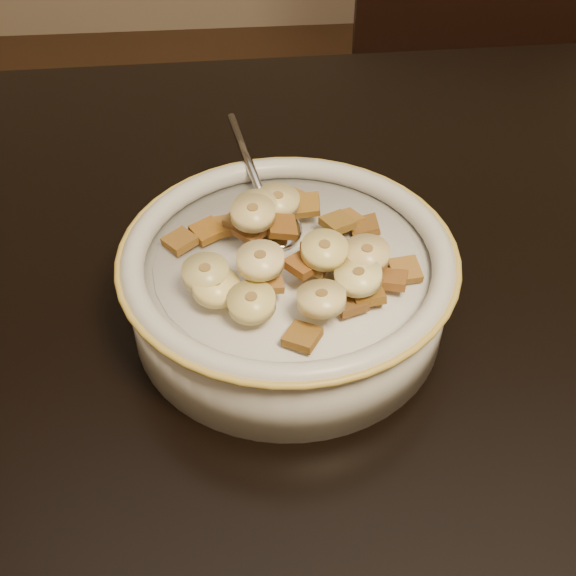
{
  "coord_description": "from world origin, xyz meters",
  "views": [
    {
      "loc": [
        -0.31,
        -0.37,
        1.14
      ],
      "look_at": [
        -0.27,
        0.01,
        0.78
      ],
      "focal_mm": 45.0,
      "sensor_mm": 36.0,
      "label": 1
    }
  ],
  "objects": [
    {
      "name": "cereal_square_9",
      "position": [
        -0.21,
        -0.02,
        0.81
      ],
      "size": [
        0.03,
        0.03,
        0.01
      ],
      "primitive_type": "cube",
      "rotation": [
        0.19,
        0.08,
        2.81
      ],
      "color": "#91541F",
      "rests_on": "milk"
    },
    {
      "name": "cereal_square_20",
      "position": [
        -0.24,
        -0.04,
        0.81
      ],
      "size": [
        0.03,
        0.03,
        0.01
      ],
      "primitive_type": "cube",
      "rotation": [
        0.07,
        0.15,
        1.94
      ],
      "color": "brown",
      "rests_on": "milk"
    },
    {
      "name": "cereal_square_6",
      "position": [
        -0.35,
        0.04,
        0.81
      ],
      "size": [
        0.03,
        0.03,
        0.01
      ],
      "primitive_type": "cube",
      "rotation": [
        -0.06,
        0.06,
        2.24
      ],
      "color": "brown",
      "rests_on": "milk"
    },
    {
      "name": "cereal_square_4",
      "position": [
        -0.22,
        -0.03,
        0.81
      ],
      "size": [
        0.02,
        0.02,
        0.01
      ],
      "primitive_type": "cube",
      "rotation": [
        0.24,
        0.11,
        1.39
      ],
      "color": "brown",
      "rests_on": "milk"
    },
    {
      "name": "banana_slice_4",
      "position": [
        -0.25,
        -0.01,
        0.83
      ],
      "size": [
        0.04,
        0.04,
        0.01
      ],
      "primitive_type": "cylinder",
      "rotation": [
        -0.09,
        -0.07,
        2.81
      ],
      "color": "#E1D677",
      "rests_on": "milk"
    },
    {
      "name": "banana_slice_9",
      "position": [
        -0.29,
        0.05,
        0.83
      ],
      "size": [
        0.04,
        0.04,
        0.01
      ],
      "primitive_type": "cylinder",
      "rotation": [
        -0.13,
        0.03,
        2.72
      ],
      "color": "#F1DC87",
      "rests_on": "milk"
    },
    {
      "name": "cereal_square_0",
      "position": [
        -0.25,
        0.01,
        0.83
      ],
      "size": [
        0.03,
        0.03,
        0.01
      ],
      "primitive_type": "cube",
      "rotation": [
        0.12,
        0.02,
        2.32
      ],
      "color": "brown",
      "rests_on": "milk"
    },
    {
      "name": "banana_slice_8",
      "position": [
        -0.26,
        -0.05,
        0.83
      ],
      "size": [
        0.04,
        0.04,
        0.02
      ],
      "primitive_type": "cylinder",
      "rotation": [
        -0.08,
        0.13,
        1.25
      ],
      "color": "#FFDC81",
      "rests_on": "milk"
    },
    {
      "name": "cereal_square_2",
      "position": [
        -0.22,
        0.04,
        0.81
      ],
      "size": [
        0.02,
        0.02,
        0.01
      ],
      "primitive_type": "cube",
      "rotation": [
        -0.25,
        0.04,
        1.56
      ],
      "color": "brown",
      "rests_on": "milk"
    },
    {
      "name": "cereal_square_14",
      "position": [
        -0.24,
        -0.0,
        0.82
      ],
      "size": [
        0.02,
        0.02,
        0.01
      ],
      "primitive_type": "cube",
      "rotation": [
        0.24,
        0.06,
        1.56
      ],
      "color": "brown",
      "rests_on": "milk"
    },
    {
      "name": "cereal_square_3",
      "position": [
        -0.28,
        0.07,
        0.82
      ],
      "size": [
        0.03,
        0.03,
        0.01
      ],
      "primitive_type": "cube",
      "rotation": [
        -0.12,
        -0.08,
        1.16
      ],
      "color": "brown",
      "rests_on": "milk"
    },
    {
      "name": "spoon",
      "position": [
        -0.28,
        0.05,
        0.81
      ],
      "size": [
        0.05,
        0.06,
        0.01
      ],
      "primitive_type": "ellipsoid",
      "rotation": [
        0.0,
        0.0,
        3.35
      ],
      "color": "#A1A1A1",
      "rests_on": "cereal_bowl"
    },
    {
      "name": "cereal_square_7",
      "position": [
        -0.33,
        -0.02,
        0.82
      ],
      "size": [
        0.02,
        0.02,
        0.01
      ],
      "primitive_type": "cube",
      "rotation": [
        0.01,
        -0.03,
        2.89
      ],
      "color": "brown",
      "rests_on": "milk"
    },
    {
      "name": "cereal_square_25",
      "position": [
        -0.33,
        0.04,
        0.81
      ],
      "size": [
        0.03,
        0.03,
        0.01
      ],
      "primitive_type": "cube",
      "rotation": [
        0.04,
        -0.06,
        0.52
      ],
      "color": "#9A6019",
      "rests_on": "milk"
    },
    {
      "name": "cereal_square_21",
      "position": [
        -0.23,
        -0.03,
        0.81
      ],
      "size": [
        0.02,
        0.02,
        0.01
      ],
      "primitive_type": "cube",
      "rotation": [
        -0.08,
        0.17,
        1.62
      ],
      "color": "#925C1A",
      "rests_on": "milk"
    },
    {
      "name": "cereal_square_16",
      "position": [
        -0.32,
        0.05,
        0.81
      ],
      "size": [
        0.02,
        0.02,
        0.01
      ],
      "primitive_type": "cube",
      "rotation": [
        -0.08,
        0.04,
        1.7
      ],
      "color": "olive",
      "rests_on": "milk"
    },
    {
      "name": "cereal_bowl",
      "position": [
        -0.27,
        0.01,
        0.78
      ],
      "size": [
        0.23,
        0.23,
        0.05
      ],
      "primitive_type": "cylinder",
      "color": "#BBBAB8",
      "rests_on": "table"
    },
    {
      "name": "banana_slice_10",
      "position": [
        -0.22,
        -0.01,
        0.83
      ],
      "size": [
        0.03,
        0.04,
        0.01
      ],
      "primitive_type": "cylinder",
      "rotation": [
        -0.01,
        -0.04,
        1.44
      ],
      "color": "#D6BA79",
      "rests_on": "milk"
    },
    {
      "name": "cereal_square_11",
      "position": [
        -0.29,
        -0.02,
        0.82
      ],
      "size": [
        0.02,
        0.02,
        0.01
      ],
      "primitive_type": "cube",
      "rotation": [
        0.09,
        -0.05,
        1.67
      ],
      "color": "olive",
      "rests_on": "milk"
    },
    {
      "name": "cereal_square_1",
      "position": [
        -0.28,
        0.03,
        0.83
      ],
      "size": [
        0.02,
        0.02,
        0.01
      ],
      "primitive_type": "cube",
      "rotation": [
        0.23,
        -0.13,
        1.62
      ],
      "color": "brown",
      "rests_on": "milk"
    },
    {
      "name": "cereal_square_12",
      "position": [
        -0.27,
        -0.01,
        0.83
      ],
      "size": [
        0.03,
        0.03,
        0.01
      ],
      "primitive_type": "cube",
      "rotation": [
        -0.01,
        0.08,
        0.68
      ],
      "color": "brown",
      "rests_on": "milk"
    },
    {
      "name": "banana_slice_1",
      "position": [
        -0.33,
        -0.01,
        0.83
      ],
      "size": [
        0.04,
        0.04,
        0.01
      ],
      "primitive_type": "cylinder",
      "rotation": [
        -0.05,
        -0.06,
        2.18
      ],
      "color": "#D1C36A",
      "rests_on": "milk"
    },
    {
      "name": "banana_slice_7",
      "position": [
        -0.23,
        -0.03,
        0.83
      ],
      "size": [
        0.04,
        0.04,
        0.01
      ],
      "primitive_type": "cylinder",
      "rotation": [
        -0.1,
        -0.02,
        0.9
      ],
      "color": "#FAE89D",
      "rests_on": "milk"
    },
    {
      "name": "cereal_square_8",
      "position": [
        -0.24,
        0.04,
        0.82
      ],
      "size": [
        0.03,
        0.03,
        0.01
      ],
      "primitive_type": "cube",
      "rotation": [
        0.05,
        0.07,
        2.07
      ],
      "color": "brown",
      "rests_on": "milk"
    },
    {
      "name": "banana_slice_0",
      "position": [
        -0.28,
        0.05,
        0.83
      ],
      "size": [
        0.04,
        0.04,
        0.01
      ],
      "primitive_type": "cylinder",
      "rotation": [
        -0.01,
        -0.12,
        2.41
      ],
      "color": "#D6BD7F",
      "rests_on": "milk"
    },
    {
      "name": "cereal_square_23",
      "position": [
        -0.27,
        0.08,
        0.81
      ],
      "size": [
        0.03,
        0.03,
        0.01
      ],
      "primitive_type": "cube",
      "rotation": [
        -0.18,
        -0.01,
        0.57
      ],
      "color": "olive",
      "rests_on": "milk"
    },
    {
      "name": "chair",
      "position": [
        0.15,
        0.72,
        0.5
      ],
      "size": [
        0.48,
        0.48,
        1.0
      ],
      "primitive_type": "cube",
      "rotation": [
        0.0,
        0.0,
        -0.09
      ],
      "color": "black",
      "rests_on": "floor"
    },
    {
      "name": "cereal_square_22",
      "position": [
        -0.22,
        -0.01,
        0.81
      ],
      "size": [
        0.02,
        0.02,
        0.01
      ],
      "primitive_type": "cube",
      "rotation": [
        0.24,
        0.01,
        2.97
      ],
      "color": "brown",
      "rests_on": "milk"
    },
    {
      "name": "cereal_square_17",
      "position": [
        -0.26,
        0.06,
        0.82
      ],
      "size": [
        0.02,
        0.02,
        0.01
      ],
      "primitive_type": "cube",
      "rotation": [
        -0.16,
        -0.17,
        1.51
      ],
      "color": "brown",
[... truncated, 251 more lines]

